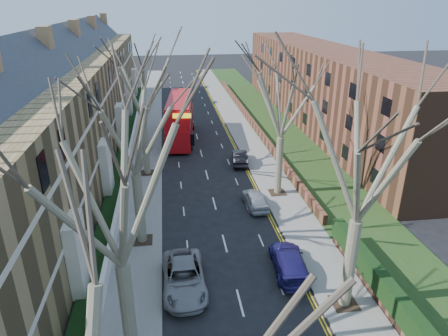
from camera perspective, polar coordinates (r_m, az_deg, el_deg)
name	(u,v)px	position (r m, az deg, el deg)	size (l,w,h in m)	color
pavement_left	(148,138)	(49.98, -10.79, 4.22)	(3.00, 102.00, 0.12)	slate
pavement_right	(244,134)	(50.80, 2.88, 4.90)	(3.00, 102.00, 0.12)	slate
terrace_left	(61,114)	(41.95, -22.23, 7.14)	(9.70, 78.00, 13.60)	olive
flats_right	(323,86)	(56.51, 13.90, 11.28)	(13.97, 54.00, 10.00)	brown
front_wall_left	(129,158)	(42.40, -13.39, 1.38)	(0.30, 78.00, 1.00)	white
grass_verge_right	(279,132)	(51.80, 7.80, 5.18)	(6.00, 102.00, 0.06)	#1B3914
tree_left_mid	(111,174)	(15.82, -15.79, -0.87)	(10.50, 10.50, 14.71)	#6C654D
tree_left_far	(131,114)	(25.34, -13.20, 7.51)	(10.15, 10.15, 14.22)	#6C654D
tree_left_dist	(140,75)	(36.99, -11.93, 12.83)	(10.50, 10.50, 14.71)	#6C654D
tree_right_mid	(368,143)	(19.75, 19.84, 3.38)	(10.50, 10.50, 14.71)	#6C654D
tree_right_far	(283,89)	(32.40, 8.48, 11.13)	(10.15, 10.15, 14.22)	#6C654D
double_decker_bus	(180,120)	(48.51, -6.27, 6.90)	(3.88, 12.24, 4.99)	#B50C11
car_left_far	(184,277)	(24.27, -5.73, -15.29)	(2.48, 5.37, 1.49)	gray
car_right_near	(289,262)	(25.76, 9.29, -13.07)	(1.97, 4.84, 1.40)	navy
car_right_mid	(255,199)	(32.79, 4.45, -4.46)	(1.60, 3.99, 1.36)	#9B9FA4
car_right_far	(240,157)	(41.27, 2.27, 1.52)	(1.46, 4.19, 1.38)	black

